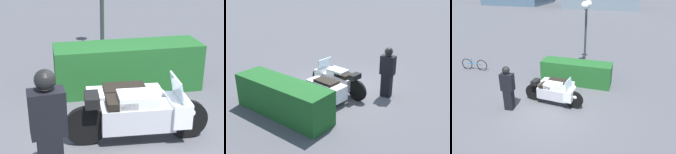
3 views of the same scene
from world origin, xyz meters
TOP-DOWN VIEW (x-y plane):
  - ground_plane at (0.00, 0.00)m, footprint 160.00×160.00m
  - police_motorcycle at (0.13, 0.70)m, footprint 2.51×1.41m
  - officer_rider at (-1.44, -0.50)m, footprint 0.51×0.34m
  - hedge_bush_curbside at (0.45, 2.62)m, footprint 3.37×0.97m

SIDE VIEW (x-z plane):
  - ground_plane at x=0.00m, z-range 0.00..0.00m
  - police_motorcycle at x=0.13m, z-range -0.10..1.08m
  - hedge_bush_curbside at x=0.45m, z-range 0.00..1.09m
  - officer_rider at x=-1.44m, z-range 0.05..1.83m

